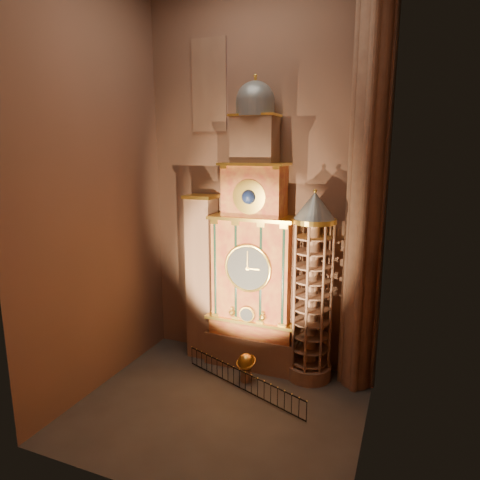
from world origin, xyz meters
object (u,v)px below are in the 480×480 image
at_px(astronomical_clock, 254,258).
at_px(iron_railing, 242,380).
at_px(stair_turret, 312,289).
at_px(portrait_tower, 202,277).
at_px(celestial_globe, 246,365).

xyz_separation_m(astronomical_clock, iron_railing, (0.49, -3.04, -6.09)).
height_order(stair_turret, iron_railing, stair_turret).
distance_m(stair_turret, iron_railing, 6.22).
xyz_separation_m(portrait_tower, celestial_globe, (3.72, -2.07, -4.16)).
bearing_deg(portrait_tower, iron_railing, -38.17).
relative_size(stair_turret, iron_railing, 1.38).
xyz_separation_m(celestial_globe, iron_railing, (0.17, -0.99, -0.40)).
bearing_deg(celestial_globe, stair_turret, 29.38).
relative_size(stair_turret, celestial_globe, 6.55).
height_order(astronomical_clock, celestial_globe, astronomical_clock).
distance_m(stair_turret, celestial_globe, 5.62).
relative_size(portrait_tower, iron_railing, 1.31).
bearing_deg(iron_railing, celestial_globe, 99.67).
distance_m(astronomical_clock, iron_railing, 6.82).
xyz_separation_m(portrait_tower, iron_railing, (3.89, -3.06, -4.56)).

